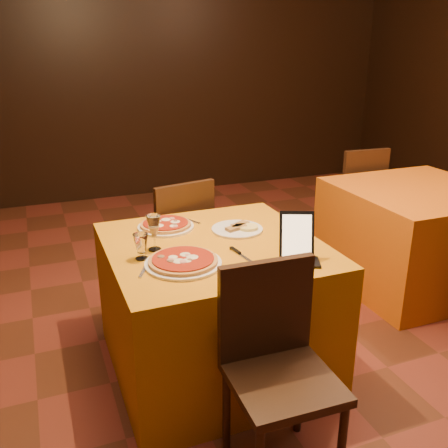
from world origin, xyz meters
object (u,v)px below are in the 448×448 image
object	(u,v)px
pizza_far	(166,226)
chair_main_near	(283,381)
pizza_near	(183,262)
main_table	(214,306)
side_table	(415,236)
tablet	(297,236)
water_glass	(141,247)
chair_main_far	(173,241)
chair_side_far	(351,196)
wine_glass	(154,233)

from	to	relation	value
pizza_far	chair_main_near	bearing A→B (deg)	-81.21
chair_main_near	pizza_near	bearing A→B (deg)	112.09
main_table	side_table	distance (m)	1.83
pizza_far	tablet	distance (m)	0.81
pizza_near	water_glass	bearing A→B (deg)	140.05
chair_main_far	chair_side_far	distance (m)	1.83
chair_main_far	wine_glass	world-z (taller)	wine_glass
main_table	wine_glass	distance (m)	0.56
main_table	water_glass	size ratio (longest dim) A/B	8.46
water_glass	wine_glass	bearing A→B (deg)	44.62
chair_side_far	pizza_near	size ratio (longest dim) A/B	2.47
side_table	water_glass	world-z (taller)	water_glass
chair_main_far	wine_glass	xyz separation A→B (m)	(-0.31, -0.79, 0.39)
main_table	tablet	distance (m)	0.67
chair_main_far	pizza_far	bearing A→B (deg)	59.24
water_glass	tablet	world-z (taller)	tablet
chair_main_far	pizza_far	size ratio (longest dim) A/B	2.85
chair_main_near	chair_main_far	distance (m)	1.63
chair_main_far	pizza_near	world-z (taller)	chair_main_far
chair_main_far	pizza_far	distance (m)	0.61
chair_side_far	tablet	size ratio (longest dim) A/B	3.73
chair_main_far	water_glass	xyz separation A→B (m)	(-0.40, -0.87, 0.36)
chair_side_far	pizza_far	size ratio (longest dim) A/B	2.85
chair_main_near	chair_side_far	xyz separation A→B (m)	(1.78, 2.08, 0.00)
water_glass	tablet	size ratio (longest dim) A/B	0.53
chair_side_far	pizza_near	xyz separation A→B (m)	(-2.00, -1.47, 0.31)
pizza_far	wine_glass	bearing A→B (deg)	-115.17
chair_side_far	tablet	xyz separation A→B (m)	(-1.47, -1.61, 0.41)
chair_side_far	pizza_far	world-z (taller)	chair_side_far
side_table	tablet	bearing A→B (deg)	-152.31
water_glass	chair_main_far	bearing A→B (deg)	65.62
main_table	pizza_far	xyz separation A→B (m)	(-0.17, 0.32, 0.39)
chair_main_near	pizza_near	distance (m)	0.72
main_table	water_glass	distance (m)	0.59
chair_main_near	chair_main_far	world-z (taller)	same
pizza_near	wine_glass	bearing A→B (deg)	109.72
water_glass	tablet	bearing A→B (deg)	-21.75
chair_side_far	side_table	bearing A→B (deg)	93.19
main_table	water_glass	xyz separation A→B (m)	(-0.40, -0.06, 0.44)
main_table	pizza_far	distance (m)	0.53
side_table	water_glass	xyz separation A→B (m)	(-2.17, -0.49, 0.44)
main_table	pizza_near	bearing A→B (deg)	-139.24
wine_glass	tablet	distance (m)	0.71
wine_glass	tablet	bearing A→B (deg)	-30.80
chair_main_near	pizza_far	xyz separation A→B (m)	(-0.17, 1.13, 0.31)
main_table	chair_main_near	distance (m)	0.81
chair_main_near	chair_side_far	world-z (taller)	same
chair_main_near	wine_glass	distance (m)	0.97
main_table	water_glass	world-z (taller)	water_glass
chair_main_near	chair_main_far	size ratio (longest dim) A/B	1.00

